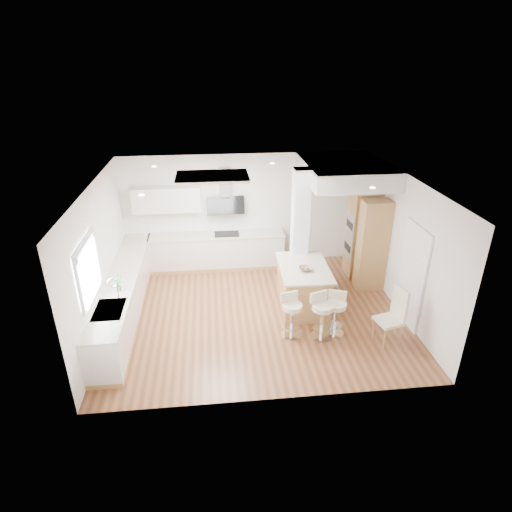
{
  "coord_description": "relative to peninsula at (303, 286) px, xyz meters",
  "views": [
    {
      "loc": [
        -0.84,
        -7.56,
        4.94
      ],
      "look_at": [
        0.03,
        0.4,
        1.13
      ],
      "focal_mm": 30.0,
      "sensor_mm": 36.0,
      "label": 1
    }
  ],
  "objects": [
    {
      "name": "wall_left",
      "position": [
        -4.0,
        -0.18,
        0.93
      ],
      "size": [
        0.04,
        5.0,
        2.8
      ],
      "primitive_type": "cube",
      "color": "white",
      "rests_on": "ground"
    },
    {
      "name": "counter_back",
      "position": [
        -1.92,
        2.05,
        0.22
      ],
      "size": [
        3.62,
        0.63,
        2.5
      ],
      "color": "tan",
      "rests_on": "ground"
    },
    {
      "name": "soffit",
      "position": [
        1.1,
        1.22,
        2.13
      ],
      "size": [
        1.78,
        2.2,
        0.4
      ],
      "color": "silver",
      "rests_on": "ground"
    },
    {
      "name": "ceiling",
      "position": [
        -1.0,
        -0.18,
        -0.47
      ],
      "size": [
        6.0,
        5.0,
        0.02
      ],
      "primitive_type": "cube",
      "color": "silver",
      "rests_on": "ground"
    },
    {
      "name": "peninsula",
      "position": [
        0.0,
        0.0,
        0.0
      ],
      "size": [
        1.07,
        1.57,
        1.01
      ],
      "rotation": [
        0.0,
        0.0,
        -0.03
      ],
      "color": "tan",
      "rests_on": "ground"
    },
    {
      "name": "dining_chair",
      "position": [
        1.41,
        -1.4,
        0.13
      ],
      "size": [
        0.53,
        0.53,
        1.12
      ],
      "rotation": [
        0.0,
        0.0,
        0.25
      ],
      "color": "beige",
      "rests_on": "ground"
    },
    {
      "name": "window_left",
      "position": [
        -3.96,
        -1.08,
        1.22
      ],
      "size": [
        0.06,
        1.28,
        1.07
      ],
      "color": "white",
      "rests_on": "ground"
    },
    {
      "name": "bar_stool_c",
      "position": [
        0.41,
        -1.07,
        0.03
      ],
      "size": [
        0.51,
        0.51,
        0.89
      ],
      "rotation": [
        0.0,
        0.0,
        -0.34
      ],
      "color": "white",
      "rests_on": "ground"
    },
    {
      "name": "skylight",
      "position": [
        -1.8,
        0.42,
        2.3
      ],
      "size": [
        4.1,
        2.1,
        0.06
      ],
      "color": "white",
      "rests_on": "ground"
    },
    {
      "name": "oven_column",
      "position": [
        1.67,
        1.05,
        0.58
      ],
      "size": [
        0.63,
        1.21,
        2.1
      ],
      "color": "tan",
      "rests_on": "ground"
    },
    {
      "name": "ground",
      "position": [
        -1.0,
        -0.18,
        -0.47
      ],
      "size": [
        6.0,
        6.0,
        0.0
      ],
      "primitive_type": "plane",
      "color": "brown",
      "rests_on": "ground"
    },
    {
      "name": "pillar",
      "position": [
        0.05,
        0.77,
        0.93
      ],
      "size": [
        0.35,
        0.35,
        2.8
      ],
      "color": "white",
      "rests_on": "ground"
    },
    {
      "name": "doorway_right",
      "position": [
        1.97,
        -0.78,
        0.53
      ],
      "size": [
        0.05,
        1.0,
        2.1
      ],
      "color": "#443E35",
      "rests_on": "ground"
    },
    {
      "name": "wall_back",
      "position": [
        -1.0,
        2.32,
        0.93
      ],
      "size": [
        6.0,
        0.04,
        2.8
      ],
      "primitive_type": "cube",
      "color": "white",
      "rests_on": "ground"
    },
    {
      "name": "bar_stool_b",
      "position": [
        0.11,
        -1.16,
        0.05
      ],
      "size": [
        0.53,
        0.53,
        0.93
      ],
      "rotation": [
        0.0,
        0.0,
        0.35
      ],
      "color": "white",
      "rests_on": "ground"
    },
    {
      "name": "bar_stool_a",
      "position": [
        -0.44,
        -1.03,
        0.03
      ],
      "size": [
        0.48,
        0.48,
        0.89
      ],
      "rotation": [
        0.0,
        0.0,
        0.24
      ],
      "color": "white",
      "rests_on": "ground"
    },
    {
      "name": "wall_right",
      "position": [
        2.0,
        -0.18,
        0.93
      ],
      "size": [
        0.04,
        5.0,
        2.8
      ],
      "primitive_type": "cube",
      "color": "white",
      "rests_on": "ground"
    },
    {
      "name": "counter_left",
      "position": [
        -3.7,
        0.05,
        -0.01
      ],
      "size": [
        0.63,
        4.5,
        1.35
      ],
      "color": "tan",
      "rests_on": "ground"
    }
  ]
}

